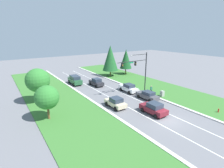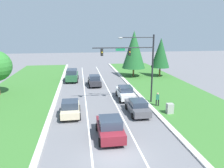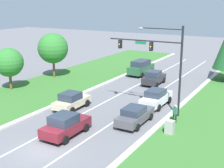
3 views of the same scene
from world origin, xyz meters
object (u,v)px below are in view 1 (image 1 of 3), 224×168
at_px(forest_suv, 75,80).
at_px(oak_far_left_tree, 47,97).
at_px(charcoal_sedan, 96,82).
at_px(graphite_sedan, 148,95).
at_px(utility_cabinet, 162,94).
at_px(traffic_signal_mast, 139,67).
at_px(pedestrian, 151,89).
at_px(white_sedan, 128,88).
at_px(conifer_far_right_tree, 126,59).
at_px(burgundy_sedan, 154,108).
at_px(conifer_near_right_tree, 110,58).
at_px(oak_near_left_tree, 38,80).
at_px(fire_hydrant, 218,111).
at_px(champagne_sedan, 116,102).

bearing_deg(forest_suv, oak_far_left_tree, -122.31).
bearing_deg(charcoal_sedan, graphite_sedan, -75.90).
height_order(charcoal_sedan, utility_cabinet, charcoal_sedan).
height_order(traffic_signal_mast, pedestrian, traffic_signal_mast).
relative_size(graphite_sedan, forest_suv, 0.90).
distance_m(charcoal_sedan, forest_suv, 5.53).
distance_m(white_sedan, graphite_sedan, 5.42).
height_order(graphite_sedan, conifer_far_right_tree, conifer_far_right_tree).
xyz_separation_m(burgundy_sedan, conifer_near_right_tree, (8.10, 24.39, 4.41)).
bearing_deg(oak_far_left_tree, oak_near_left_tree, 86.78).
xyz_separation_m(traffic_signal_mast, oak_near_left_tree, (-17.94, 6.16, -1.39)).
bearing_deg(utility_cabinet, white_sedan, 121.08).
xyz_separation_m(charcoal_sedan, oak_near_left_tree, (-13.54, -3.47, 3.24)).
distance_m(charcoal_sedan, graphite_sedan, 13.69).
bearing_deg(white_sedan, conifer_far_right_tree, 54.80).
bearing_deg(fire_hydrant, conifer_near_right_tree, 91.21).
height_order(forest_suv, conifer_near_right_tree, conifer_near_right_tree).
bearing_deg(charcoal_sedan, pedestrian, -60.97).
bearing_deg(traffic_signal_mast, burgundy_sedan, -117.33).
relative_size(forest_suv, oak_far_left_tree, 1.00).
height_order(utility_cabinet, conifer_near_right_tree, conifer_near_right_tree).
distance_m(pedestrian, fire_hydrant, 12.59).
bearing_deg(oak_near_left_tree, conifer_far_right_tree, 18.73).
distance_m(burgundy_sedan, pedestrian, 9.59).
bearing_deg(utility_cabinet, fire_hydrant, -80.63).
distance_m(burgundy_sedan, oak_far_left_tree, 15.90).
relative_size(champagne_sedan, conifer_near_right_tree, 0.47).
xyz_separation_m(pedestrian, oak_near_left_tree, (-20.18, 7.79, 3.19)).
bearing_deg(forest_suv, champagne_sedan, -87.10).
height_order(forest_suv, oak_near_left_tree, oak_near_left_tree).
relative_size(graphite_sedan, burgundy_sedan, 1.05).
xyz_separation_m(graphite_sedan, fire_hydrant, (5.04, -10.47, -0.45)).
relative_size(forest_suv, oak_near_left_tree, 0.82).
bearing_deg(conifer_near_right_tree, white_sedan, -108.30).
bearing_deg(forest_suv, pedestrian, -54.02).
xyz_separation_m(oak_near_left_tree, oak_far_left_tree, (-0.42, -7.47, -0.76)).
height_order(oak_near_left_tree, oak_far_left_tree, oak_near_left_tree).
xyz_separation_m(graphite_sedan, utility_cabinet, (3.41, -0.61, -0.21)).
xyz_separation_m(white_sedan, pedestrian, (3.18, -3.48, 0.05)).
distance_m(burgundy_sedan, conifer_far_right_tree, 27.50).
relative_size(traffic_signal_mast, white_sedan, 1.77).
bearing_deg(graphite_sedan, utility_cabinet, -10.77).
xyz_separation_m(white_sedan, oak_near_left_tree, (-17.01, 4.31, 3.24)).
height_order(oak_near_left_tree, conifer_far_right_tree, conifer_far_right_tree).
bearing_deg(oak_near_left_tree, charcoal_sedan, 14.36).
relative_size(charcoal_sedan, burgundy_sedan, 0.98).
bearing_deg(conifer_far_right_tree, utility_cabinet, -107.61).
distance_m(graphite_sedan, forest_suv, 18.80).
distance_m(graphite_sedan, conifer_near_right_tree, 20.41).
distance_m(charcoal_sedan, pedestrian, 13.07).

